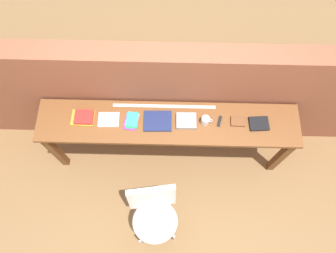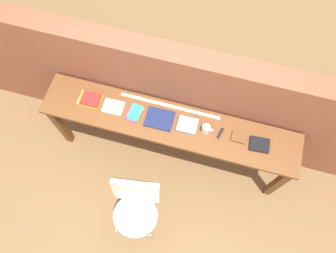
# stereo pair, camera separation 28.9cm
# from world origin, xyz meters

# --- Properties ---
(ground_plane) EXTENTS (40.00, 40.00, 0.00)m
(ground_plane) POSITION_xyz_m (0.00, 0.00, 0.00)
(ground_plane) COLOR olive
(brick_wall_back) EXTENTS (6.00, 0.20, 1.52)m
(brick_wall_back) POSITION_xyz_m (0.00, 0.64, 0.76)
(brick_wall_back) COLOR #935138
(brick_wall_back) RESTS_ON ground
(sideboard) EXTENTS (2.50, 0.44, 0.88)m
(sideboard) POSITION_xyz_m (0.00, 0.30, 0.74)
(sideboard) COLOR brown
(sideboard) RESTS_ON ground
(chair_white_moulded) EXTENTS (0.50, 0.51, 0.89)m
(chair_white_moulded) POSITION_xyz_m (-0.12, -0.49, 0.53)
(chair_white_moulded) COLOR silver
(chair_white_moulded) RESTS_ON ground
(book_stack_leftmost) EXTENTS (0.22, 0.17, 0.05)m
(book_stack_leftmost) POSITION_xyz_m (-0.80, 0.32, 0.90)
(book_stack_leftmost) COLOR gold
(book_stack_leftmost) RESTS_ON sideboard
(magazine_cycling) EXTENTS (0.20, 0.15, 0.02)m
(magazine_cycling) POSITION_xyz_m (-0.56, 0.31, 0.89)
(magazine_cycling) COLOR white
(magazine_cycling) RESTS_ON sideboard
(pamphlet_pile_colourful) EXTENTS (0.16, 0.20, 0.01)m
(pamphlet_pile_colourful) POSITION_xyz_m (-0.35, 0.31, 0.89)
(pamphlet_pile_colourful) COLOR #E5334C
(pamphlet_pile_colourful) RESTS_ON sideboard
(book_open_centre) EXTENTS (0.27, 0.21, 0.02)m
(book_open_centre) POSITION_xyz_m (-0.10, 0.31, 0.89)
(book_open_centre) COLOR navy
(book_open_centre) RESTS_ON sideboard
(book_grey_hardcover) EXTENTS (0.19, 0.16, 0.04)m
(book_grey_hardcover) POSITION_xyz_m (0.17, 0.31, 0.90)
(book_grey_hardcover) COLOR #9E9EA3
(book_grey_hardcover) RESTS_ON sideboard
(mug) EXTENTS (0.11, 0.08, 0.09)m
(mug) POSITION_xyz_m (0.35, 0.31, 0.92)
(mug) COLOR white
(mug) RESTS_ON sideboard
(multitool_folded) EXTENTS (0.05, 0.11, 0.02)m
(multitool_folded) POSITION_xyz_m (0.49, 0.32, 0.89)
(multitool_folded) COLOR black
(multitool_folded) RESTS_ON sideboard
(leather_journal_brown) EXTENTS (0.13, 0.10, 0.02)m
(leather_journal_brown) POSITION_xyz_m (0.66, 0.32, 0.89)
(leather_journal_brown) COLOR brown
(leather_journal_brown) RESTS_ON sideboard
(book_repair_rightmost) EXTENTS (0.19, 0.15, 0.03)m
(book_repair_rightmost) POSITION_xyz_m (0.85, 0.30, 0.89)
(book_repair_rightmost) COLOR black
(book_repair_rightmost) RESTS_ON sideboard
(ruler_metal_back_edge) EXTENTS (0.99, 0.03, 0.00)m
(ruler_metal_back_edge) POSITION_xyz_m (-0.04, 0.47, 0.88)
(ruler_metal_back_edge) COLOR silver
(ruler_metal_back_edge) RESTS_ON sideboard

